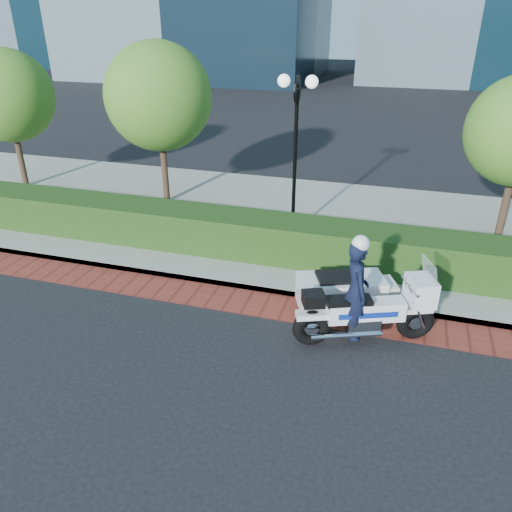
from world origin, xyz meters
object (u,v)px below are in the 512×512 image
(lamppost, at_px, (296,132))
(tree_b, at_px, (159,97))
(tree_a, at_px, (7,96))
(police_motorcycle, at_px, (354,297))

(lamppost, bearing_deg, tree_b, 163.89)
(tree_a, bearing_deg, lamppost, -7.41)
(lamppost, height_order, tree_b, tree_b)
(tree_a, relative_size, tree_b, 0.94)
(lamppost, height_order, tree_a, tree_a)
(lamppost, xyz_separation_m, police_motorcycle, (2.16, -4.09, -2.19))
(tree_b, xyz_separation_m, police_motorcycle, (6.66, -5.39, -2.66))
(lamppost, bearing_deg, police_motorcycle, -62.17)
(tree_a, height_order, tree_b, tree_b)
(lamppost, relative_size, tree_b, 0.86)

